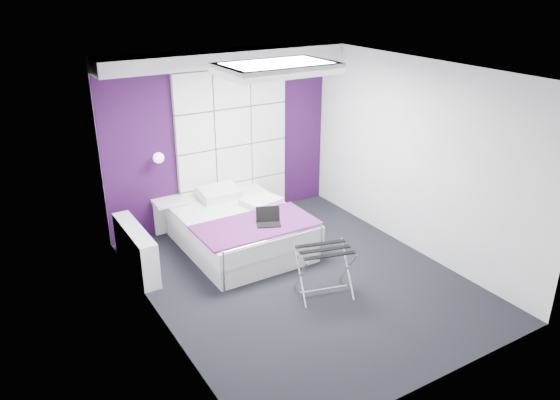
% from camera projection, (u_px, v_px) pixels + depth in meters
% --- Properties ---
extents(floor, '(4.40, 4.40, 0.00)m').
position_uv_depth(floor, '(302.00, 279.00, 6.87)').
color(floor, black).
rests_on(floor, ground).
extents(ceiling, '(4.40, 4.40, 0.00)m').
position_uv_depth(ceiling, '(305.00, 70.00, 5.87)').
color(ceiling, white).
rests_on(ceiling, wall_back).
extents(wall_back, '(3.60, 0.00, 3.60)m').
position_uv_depth(wall_back, '(222.00, 138.00, 8.11)').
color(wall_back, silver).
rests_on(wall_back, floor).
extents(wall_left, '(0.00, 4.40, 4.40)m').
position_uv_depth(wall_left, '(155.00, 216.00, 5.51)').
color(wall_left, silver).
rests_on(wall_left, floor).
extents(wall_right, '(0.00, 4.40, 4.40)m').
position_uv_depth(wall_right, '(416.00, 158.00, 7.23)').
color(wall_right, silver).
rests_on(wall_right, floor).
extents(accent_wall, '(3.58, 0.02, 2.58)m').
position_uv_depth(accent_wall, '(222.00, 138.00, 8.10)').
color(accent_wall, '#300D39').
rests_on(accent_wall, wall_back).
extents(soffit, '(3.58, 0.50, 0.20)m').
position_uv_depth(soffit, '(226.00, 58.00, 7.45)').
color(soffit, silver).
rests_on(soffit, wall_back).
extents(headboard, '(1.80, 0.08, 2.30)m').
position_uv_depth(headboard, '(233.00, 146.00, 8.18)').
color(headboard, white).
rests_on(headboard, wall_back).
extents(skylight, '(1.36, 0.86, 0.12)m').
position_uv_depth(skylight, '(277.00, 67.00, 6.37)').
color(skylight, white).
rests_on(skylight, ceiling).
extents(wall_lamp, '(0.15, 0.15, 0.15)m').
position_uv_depth(wall_lamp, '(158.00, 157.00, 7.53)').
color(wall_lamp, white).
rests_on(wall_lamp, wall_back).
extents(radiator, '(0.22, 1.20, 0.60)m').
position_uv_depth(radiator, '(136.00, 249.00, 6.98)').
color(radiator, silver).
rests_on(radiator, floor).
extents(bed, '(1.58, 1.90, 0.67)m').
position_uv_depth(bed, '(240.00, 229.00, 7.58)').
color(bed, silver).
rests_on(bed, floor).
extents(nightstand, '(0.44, 0.34, 0.05)m').
position_uv_depth(nightstand, '(169.00, 202.00, 7.80)').
color(nightstand, silver).
rests_on(nightstand, wall_back).
extents(luggage_rack, '(0.62, 0.45, 0.61)m').
position_uv_depth(luggage_rack, '(324.00, 272.00, 6.45)').
color(luggage_rack, silver).
rests_on(luggage_rack, floor).
extents(laptop, '(0.31, 0.22, 0.22)m').
position_uv_depth(laptop, '(267.00, 220.00, 7.12)').
color(laptop, black).
rests_on(laptop, bed).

